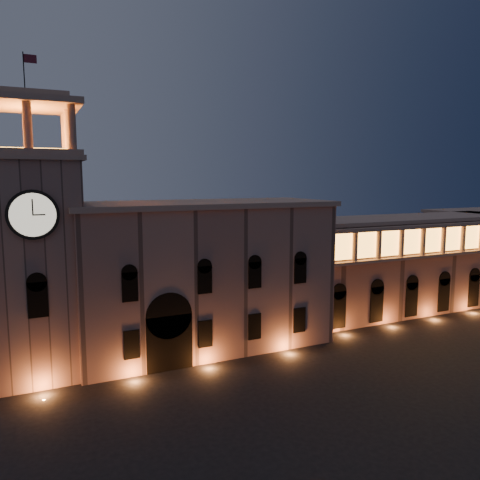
# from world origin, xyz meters

# --- Properties ---
(ground) EXTENTS (160.00, 160.00, 0.00)m
(ground) POSITION_xyz_m (0.00, 0.00, 0.00)
(ground) COLOR black
(ground) RESTS_ON ground
(government_building) EXTENTS (30.80, 12.80, 17.60)m
(government_building) POSITION_xyz_m (-2.08, 21.93, 8.77)
(government_building) COLOR #8E685D
(government_building) RESTS_ON ground
(clock_tower) EXTENTS (9.80, 9.80, 32.40)m
(clock_tower) POSITION_xyz_m (-20.50, 20.98, 12.50)
(clock_tower) COLOR #8E685D
(clock_tower) RESTS_ON ground
(colonnade_wing) EXTENTS (40.60, 11.50, 14.50)m
(colonnade_wing) POSITION_xyz_m (32.00, 23.92, 7.33)
(colonnade_wing) COLOR #896357
(colonnade_wing) RESTS_ON ground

